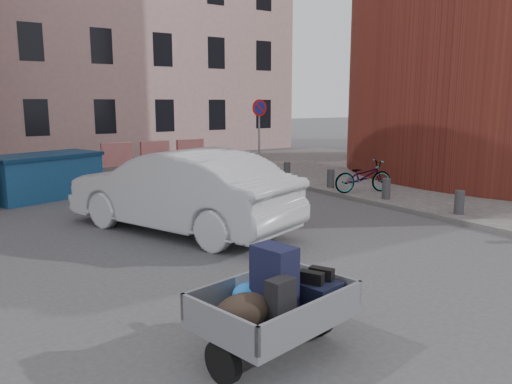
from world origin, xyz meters
TOP-DOWN VIEW (x-y plane):
  - ground at (0.00, 0.00)m, footprint 120.00×120.00m
  - sidewalk at (10.00, 4.00)m, footprint 9.00×24.00m
  - building_pink at (6.00, 22.00)m, footprint 16.00×8.00m
  - no_parking_sign at (6.00, 9.48)m, footprint 0.60×0.09m
  - bollards at (6.00, 3.40)m, footprint 0.22×9.02m
  - barriers at (4.20, 15.00)m, footprint 4.70×0.18m
  - trailer at (-1.27, -1.61)m, footprint 1.79×1.93m
  - dumpster at (-1.44, 9.27)m, footprint 3.31×2.43m
  - silver_car at (0.19, 3.81)m, footprint 3.59×5.52m
  - bicycle at (6.21, 4.47)m, footprint 1.84×1.11m

SIDE VIEW (x-z plane):
  - ground at x=0.00m, z-range 0.00..0.00m
  - sidewalk at x=10.00m, z-range 0.00..0.12m
  - bollards at x=6.00m, z-range 0.12..0.67m
  - barriers at x=4.20m, z-range 0.00..1.00m
  - bicycle at x=6.21m, z-range 0.12..1.03m
  - trailer at x=-1.27m, z-range 0.01..1.21m
  - dumpster at x=-1.44m, z-range 0.00..1.25m
  - silver_car at x=0.19m, z-range 0.00..1.72m
  - no_parking_sign at x=6.00m, z-range 0.69..3.34m
  - building_pink at x=6.00m, z-range 0.00..14.00m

